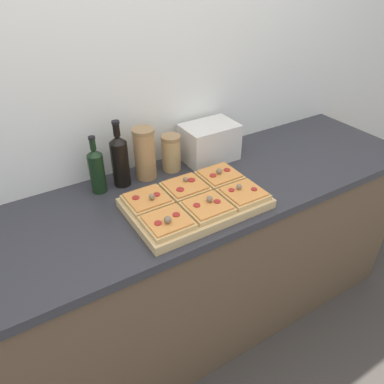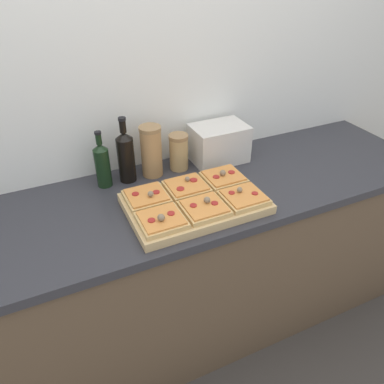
# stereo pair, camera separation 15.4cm
# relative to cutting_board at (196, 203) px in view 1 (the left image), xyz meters

# --- Properties ---
(ground_plane) EXTENTS (12.00, 12.00, 0.00)m
(ground_plane) POSITION_rel_cutting_board_xyz_m (-0.08, -0.20, -0.92)
(ground_plane) COLOR #3D3833
(wall_back) EXTENTS (6.00, 0.06, 2.50)m
(wall_back) POSITION_rel_cutting_board_xyz_m (-0.08, 0.47, 0.33)
(wall_back) COLOR silver
(wall_back) RESTS_ON ground_plane
(kitchen_counter) EXTENTS (2.63, 0.67, 0.90)m
(kitchen_counter) POSITION_rel_cutting_board_xyz_m (-0.08, 0.12, -0.47)
(kitchen_counter) COLOR brown
(kitchen_counter) RESTS_ON ground_plane
(cutting_board) EXTENTS (0.56, 0.36, 0.04)m
(cutting_board) POSITION_rel_cutting_board_xyz_m (0.00, 0.00, 0.00)
(cutting_board) COLOR tan
(cutting_board) RESTS_ON kitchen_counter
(pizza_slice_back_left) EXTENTS (0.17, 0.16, 0.05)m
(pizza_slice_back_left) POSITION_rel_cutting_board_xyz_m (-0.18, 0.08, 0.03)
(pizza_slice_back_left) COLOR tan
(pizza_slice_back_left) RESTS_ON cutting_board
(pizza_slice_back_center) EXTENTS (0.17, 0.16, 0.05)m
(pizza_slice_back_center) POSITION_rel_cutting_board_xyz_m (0.00, 0.09, 0.03)
(pizza_slice_back_center) COLOR tan
(pizza_slice_back_center) RESTS_ON cutting_board
(pizza_slice_back_right) EXTENTS (0.17, 0.16, 0.05)m
(pizza_slice_back_right) POSITION_rel_cutting_board_xyz_m (0.18, 0.08, 0.03)
(pizza_slice_back_right) COLOR tan
(pizza_slice_back_right) RESTS_ON cutting_board
(pizza_slice_front_left) EXTENTS (0.17, 0.16, 0.06)m
(pizza_slice_front_left) POSITION_rel_cutting_board_xyz_m (-0.18, -0.09, 0.03)
(pizza_slice_front_left) COLOR tan
(pizza_slice_front_left) RESTS_ON cutting_board
(pizza_slice_front_center) EXTENTS (0.17, 0.16, 0.05)m
(pizza_slice_front_center) POSITION_rel_cutting_board_xyz_m (0.00, -0.08, 0.03)
(pizza_slice_front_center) COLOR tan
(pizza_slice_front_center) RESTS_ON cutting_board
(pizza_slice_front_right) EXTENTS (0.17, 0.16, 0.05)m
(pizza_slice_front_right) POSITION_rel_cutting_board_xyz_m (0.18, -0.08, 0.03)
(pizza_slice_front_right) COLOR tan
(pizza_slice_front_right) RESTS_ON cutting_board
(olive_oil_bottle) EXTENTS (0.07, 0.07, 0.26)m
(olive_oil_bottle) POSITION_rel_cutting_board_xyz_m (-0.30, 0.33, 0.09)
(olive_oil_bottle) COLOR black
(olive_oil_bottle) RESTS_ON kitchen_counter
(wine_bottle) EXTENTS (0.08, 0.08, 0.31)m
(wine_bottle) POSITION_rel_cutting_board_xyz_m (-0.19, 0.33, 0.11)
(wine_bottle) COLOR black
(wine_bottle) RESTS_ON kitchen_counter
(grain_jar_tall) EXTENTS (0.10, 0.10, 0.24)m
(grain_jar_tall) POSITION_rel_cutting_board_xyz_m (-0.07, 0.33, 0.10)
(grain_jar_tall) COLOR #AD7F4C
(grain_jar_tall) RESTS_ON kitchen_counter
(grain_jar_short) EXTENTS (0.09, 0.09, 0.18)m
(grain_jar_short) POSITION_rel_cutting_board_xyz_m (0.07, 0.33, 0.07)
(grain_jar_short) COLOR tan
(grain_jar_short) RESTS_ON kitchen_counter
(toaster_oven) EXTENTS (0.29, 0.19, 0.18)m
(toaster_oven) POSITION_rel_cutting_board_xyz_m (0.28, 0.32, 0.07)
(toaster_oven) COLOR beige
(toaster_oven) RESTS_ON kitchen_counter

